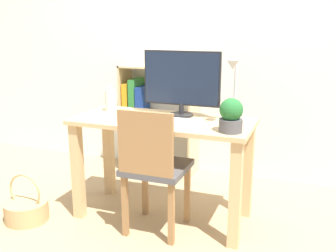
{
  "coord_description": "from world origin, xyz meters",
  "views": [
    {
      "loc": [
        0.97,
        -2.46,
        1.37
      ],
      "look_at": [
        0.0,
        0.1,
        0.66
      ],
      "focal_mm": 42.0,
      "sensor_mm": 36.0,
      "label": 1
    }
  ],
  "objects_px": {
    "desk_lamp": "(233,85)",
    "basket": "(26,209)",
    "monitor": "(182,80)",
    "vase": "(110,99)",
    "chair": "(153,166)",
    "potted_plant": "(231,116)",
    "keyboard": "(172,120)",
    "bookshelf": "(146,124)"
  },
  "relations": [
    {
      "from": "keyboard",
      "to": "desk_lamp",
      "type": "height_order",
      "value": "desk_lamp"
    },
    {
      "from": "monitor",
      "to": "bookshelf",
      "type": "distance_m",
      "value": 1.07
    },
    {
      "from": "potted_plant",
      "to": "basket",
      "type": "height_order",
      "value": "potted_plant"
    },
    {
      "from": "monitor",
      "to": "basket",
      "type": "bearing_deg",
      "value": -150.96
    },
    {
      "from": "desk_lamp",
      "to": "chair",
      "type": "height_order",
      "value": "desk_lamp"
    },
    {
      "from": "monitor",
      "to": "potted_plant",
      "type": "height_order",
      "value": "monitor"
    },
    {
      "from": "chair",
      "to": "bookshelf",
      "type": "relative_size",
      "value": 0.86
    },
    {
      "from": "vase",
      "to": "basket",
      "type": "relative_size",
      "value": 0.57
    },
    {
      "from": "chair",
      "to": "desk_lamp",
      "type": "bearing_deg",
      "value": 33.18
    },
    {
      "from": "keyboard",
      "to": "bookshelf",
      "type": "relative_size",
      "value": 0.38
    },
    {
      "from": "basket",
      "to": "desk_lamp",
      "type": "bearing_deg",
      "value": 17.56
    },
    {
      "from": "vase",
      "to": "bookshelf",
      "type": "height_order",
      "value": "bookshelf"
    },
    {
      "from": "chair",
      "to": "basket",
      "type": "relative_size",
      "value": 2.47
    },
    {
      "from": "potted_plant",
      "to": "chair",
      "type": "relative_size",
      "value": 0.24
    },
    {
      "from": "bookshelf",
      "to": "basket",
      "type": "distance_m",
      "value": 1.37
    },
    {
      "from": "monitor",
      "to": "basket",
      "type": "xyz_separation_m",
      "value": [
        -0.98,
        -0.55,
        -0.91
      ]
    },
    {
      "from": "bookshelf",
      "to": "basket",
      "type": "height_order",
      "value": "bookshelf"
    },
    {
      "from": "monitor",
      "to": "bookshelf",
      "type": "bearing_deg",
      "value": 129.77
    },
    {
      "from": "desk_lamp",
      "to": "basket",
      "type": "distance_m",
      "value": 1.7
    },
    {
      "from": "basket",
      "to": "bookshelf",
      "type": "bearing_deg",
      "value": 72.84
    },
    {
      "from": "monitor",
      "to": "desk_lamp",
      "type": "bearing_deg",
      "value": -16.05
    },
    {
      "from": "bookshelf",
      "to": "chair",
      "type": "bearing_deg",
      "value": -64.0
    },
    {
      "from": "keyboard",
      "to": "potted_plant",
      "type": "bearing_deg",
      "value": -16.14
    },
    {
      "from": "vase",
      "to": "chair",
      "type": "bearing_deg",
      "value": -35.73
    },
    {
      "from": "monitor",
      "to": "vase",
      "type": "bearing_deg",
      "value": -176.96
    },
    {
      "from": "monitor",
      "to": "desk_lamp",
      "type": "xyz_separation_m",
      "value": [
        0.39,
        -0.11,
        0.0
      ]
    },
    {
      "from": "monitor",
      "to": "basket",
      "type": "distance_m",
      "value": 1.45
    },
    {
      "from": "desk_lamp",
      "to": "monitor",
      "type": "bearing_deg",
      "value": 163.95
    },
    {
      "from": "keyboard",
      "to": "monitor",
      "type": "bearing_deg",
      "value": 89.4
    },
    {
      "from": "monitor",
      "to": "vase",
      "type": "distance_m",
      "value": 0.58
    },
    {
      "from": "keyboard",
      "to": "potted_plant",
      "type": "relative_size",
      "value": 1.82
    },
    {
      "from": "chair",
      "to": "bookshelf",
      "type": "xyz_separation_m",
      "value": [
        -0.54,
        1.1,
        -0.03
      ]
    },
    {
      "from": "potted_plant",
      "to": "vase",
      "type": "bearing_deg",
      "value": 164.31
    },
    {
      "from": "desk_lamp",
      "to": "basket",
      "type": "bearing_deg",
      "value": -162.44
    },
    {
      "from": "chair",
      "to": "bookshelf",
      "type": "distance_m",
      "value": 1.23
    },
    {
      "from": "desk_lamp",
      "to": "bookshelf",
      "type": "bearing_deg",
      "value": 139.97
    },
    {
      "from": "potted_plant",
      "to": "basket",
      "type": "xyz_separation_m",
      "value": [
        -1.4,
        -0.24,
        -0.75
      ]
    },
    {
      "from": "bookshelf",
      "to": "basket",
      "type": "relative_size",
      "value": 2.86
    },
    {
      "from": "keyboard",
      "to": "potted_plant",
      "type": "distance_m",
      "value": 0.45
    },
    {
      "from": "vase",
      "to": "potted_plant",
      "type": "relative_size",
      "value": 0.95
    },
    {
      "from": "vase",
      "to": "bookshelf",
      "type": "relative_size",
      "value": 0.2
    },
    {
      "from": "desk_lamp",
      "to": "basket",
      "type": "xyz_separation_m",
      "value": [
        -1.37,
        -0.43,
        -0.91
      ]
    }
  ]
}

